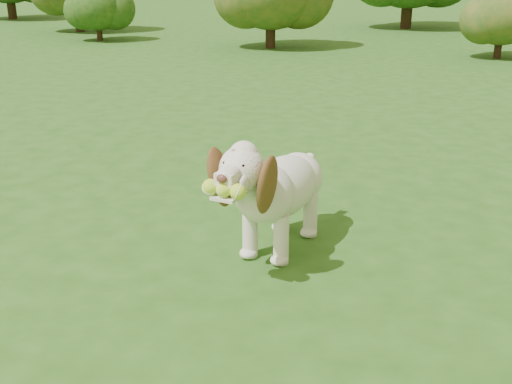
# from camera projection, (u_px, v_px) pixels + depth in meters

# --- Properties ---
(ground) EXTENTS (80.00, 80.00, 0.00)m
(ground) POSITION_uv_depth(u_px,v_px,m) (282.00, 212.00, 4.25)
(ground) COLOR #244C15
(ground) RESTS_ON ground
(dog) EXTENTS (0.56, 1.15, 0.75)m
(dog) POSITION_uv_depth(u_px,v_px,m) (275.00, 186.00, 3.56)
(dog) COLOR silver
(dog) RESTS_ON ground
(shrub_a) EXTENTS (1.12, 1.12, 1.16)m
(shrub_a) POSITION_uv_depth(u_px,v_px,m) (97.00, 6.00, 12.72)
(shrub_a) COLOR #382314
(shrub_a) RESTS_ON ground
(shrub_c) EXTENTS (1.17, 1.17, 1.21)m
(shrub_c) POSITION_uv_depth(u_px,v_px,m) (502.00, 14.00, 10.49)
(shrub_c) COLOR #382314
(shrub_c) RESTS_ON ground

